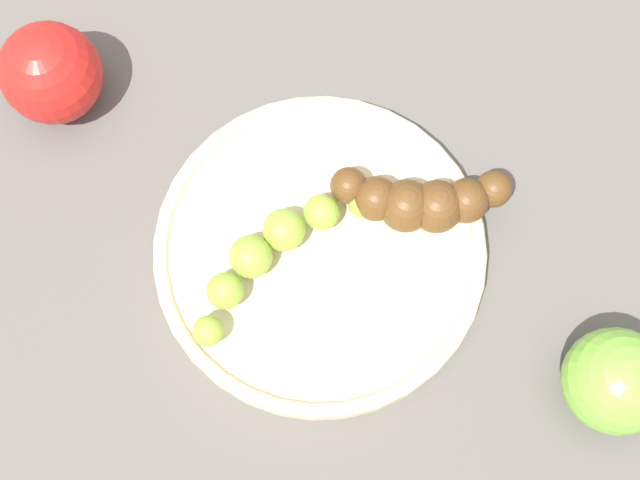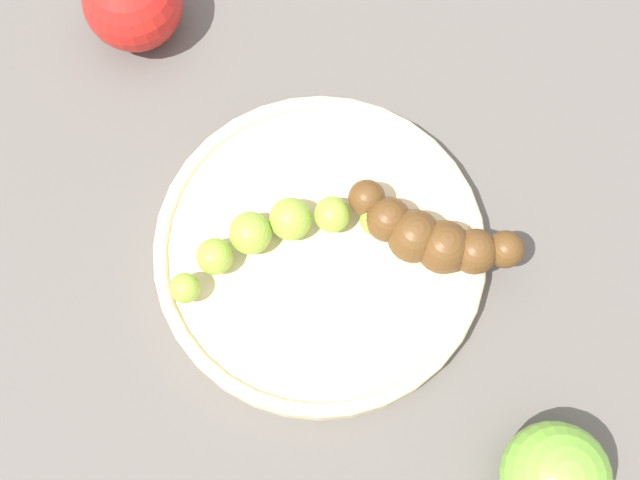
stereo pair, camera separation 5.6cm
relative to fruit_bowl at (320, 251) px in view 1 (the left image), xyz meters
The scene contains 6 objects.
ground_plane 0.01m from the fruit_bowl, ahead, with size 2.40×2.40×0.00m, color #56514C.
fruit_bowl is the anchor object (origin of this frame).
banana_overripe 0.08m from the fruit_bowl, 154.97° to the right, with size 0.12×0.05×0.04m.
banana_green 0.04m from the fruit_bowl, 12.52° to the left, with size 0.12×0.11×0.03m.
apple_green 0.21m from the fruit_bowl, 156.68° to the left, with size 0.07×0.07×0.07m, color #72B238.
apple_red 0.23m from the fruit_bowl, 30.17° to the right, with size 0.07×0.07×0.07m, color red.
Camera 1 is at (-0.01, 0.16, 0.57)m, focal length 47.76 mm.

